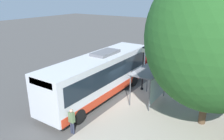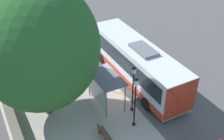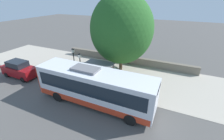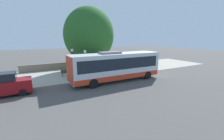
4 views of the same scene
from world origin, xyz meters
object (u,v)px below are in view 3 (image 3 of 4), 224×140
(street_lamp_far, at_px, (74,62))
(parked_car_behind_bus, at_px, (19,69))
(bus, at_px, (94,86))
(bus_shelter, at_px, (100,66))
(street_lamp_near, at_px, (81,67))
(bench, at_px, (85,68))
(pedestrian, at_px, (151,98))
(shade_tree, at_px, (122,30))

(street_lamp_far, xyz_separation_m, parked_car_behind_bus, (2.28, -6.86, -1.37))
(bus, height_order, bus_shelter, bus)
(street_lamp_near, xyz_separation_m, parked_car_behind_bus, (1.59, -8.22, -1.28))
(bus, bearing_deg, street_lamp_near, -126.56)
(bus, xyz_separation_m, parked_car_behind_bus, (-0.66, -11.25, -0.83))
(bench, bearing_deg, street_lamp_far, 5.84)
(bus_shelter, bearing_deg, bus, 20.98)
(bus_shelter, height_order, parked_car_behind_bus, bus_shelter)
(bus_shelter, height_order, pedestrian, bus_shelter)
(street_lamp_far, bearing_deg, shade_tree, 140.32)
(bus, height_order, pedestrian, bus)
(bus, height_order, street_lamp_near, street_lamp_near)
(bus_shelter, bearing_deg, street_lamp_near, -48.47)
(shade_tree, bearing_deg, parked_car_behind_bus, -56.88)
(street_lamp_far, distance_m, shade_tree, 6.97)
(pedestrian, distance_m, shade_tree, 9.31)
(pedestrian, xyz_separation_m, street_lamp_near, (-0.62, -7.95, 1.34))
(pedestrian, bearing_deg, street_lamp_far, -97.98)
(bus_shelter, distance_m, shade_tree, 5.40)
(street_lamp_far, height_order, parked_car_behind_bus, street_lamp_far)
(bus_shelter, height_order, shade_tree, shade_tree)
(bus, relative_size, shade_tree, 1.13)
(street_lamp_far, height_order, shade_tree, shade_tree)
(shade_tree, bearing_deg, pedestrian, 41.28)
(bus, height_order, bench, bus)
(bench, distance_m, street_lamp_near, 3.92)
(street_lamp_far, bearing_deg, pedestrian, 82.02)
(bus_shelter, distance_m, parked_car_behind_bus, 10.35)
(bus, bearing_deg, bus_shelter, -159.02)
(parked_car_behind_bus, bearing_deg, street_lamp_far, 108.38)
(pedestrian, bearing_deg, parked_car_behind_bus, -86.56)
(bus, xyz_separation_m, shade_tree, (-7.72, -0.43, 3.68))
(pedestrian, relative_size, bench, 1.02)
(street_lamp_far, bearing_deg, bus, 56.27)
(shade_tree, xyz_separation_m, parked_car_behind_bus, (7.06, -10.83, -4.51))
(bus_shelter, relative_size, bench, 2.02)
(bus_shelter, relative_size, street_lamp_far, 0.81)
(street_lamp_near, bearing_deg, pedestrian, 85.55)
(bus, relative_size, bus_shelter, 3.45)
(bench, distance_m, shade_tree, 6.99)
(bus, distance_m, parked_car_behind_bus, 11.30)
(street_lamp_near, distance_m, shade_tree, 6.87)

